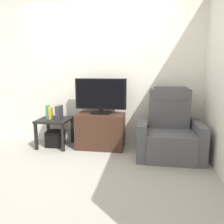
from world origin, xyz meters
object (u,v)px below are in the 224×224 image
television (101,95)px  recliner_armchair (169,133)px  side_table (55,123)px  subwoofer_box (55,138)px  book_leftmost (48,112)px  game_console (59,112)px  tv_stand (101,131)px  book_middle (51,113)px

television → recliner_armchair: size_ratio=0.81×
side_table → subwoofer_box: (-0.00, 0.00, -0.28)m
television → subwoofer_box: (-0.82, -0.07, -0.78)m
television → recliner_armchair: television is taller
book_leftmost → game_console: (0.19, 0.03, -0.00)m
television → game_console: (-0.73, -0.06, -0.30)m
recliner_armchair → subwoofer_box: size_ratio=3.90×
television → recliner_armchair: bearing=-12.1°
recliner_armchair → book_leftmost: 2.08m
tv_stand → recliner_armchair: (1.14, -0.23, 0.07)m
subwoofer_box → game_console: size_ratio=1.19×
game_console → recliner_armchair: bearing=-5.5°
television → book_leftmost: television is taller
television → book_leftmost: size_ratio=3.66×
television → game_console: size_ratio=3.76×
television → side_table: television is taller
recliner_armchair → tv_stand: bearing=177.4°
side_table → book_leftmost: (-0.10, -0.02, 0.20)m
subwoofer_box → recliner_armchair: bearing=-5.0°
subwoofer_box → book_leftmost: book_leftmost is taller
book_middle → subwoofer_box: bearing=20.5°
side_table → book_middle: 0.19m
subwoofer_box → book_leftmost: size_ratio=1.16×
recliner_armchair → game_console: 1.89m
book_leftmost → recliner_armchair: bearing=-4.2°
book_leftmost → television: bearing=5.9°
book_middle → game_console: (0.14, 0.03, 0.01)m
recliner_armchair → side_table: (-1.96, 0.17, 0.04)m
tv_stand → side_table: size_ratio=1.50×
tv_stand → book_middle: book_middle is taller
side_table → book_middle: (-0.05, -0.02, 0.19)m
book_middle → television: bearing=6.2°
recliner_armchair → subwoofer_box: (-1.96, 0.17, -0.23)m
book_leftmost → game_console: book_leftmost is taller
television → recliner_armchair: (1.14, -0.24, -0.54)m
television → game_console: 0.79m
tv_stand → subwoofer_box: (-0.82, -0.06, -0.16)m
tv_stand → game_console: game_console is taller
tv_stand → side_table: 0.83m
tv_stand → book_middle: bearing=-175.0°
television → side_table: 0.96m
book_middle → recliner_armchair: bearing=-4.3°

